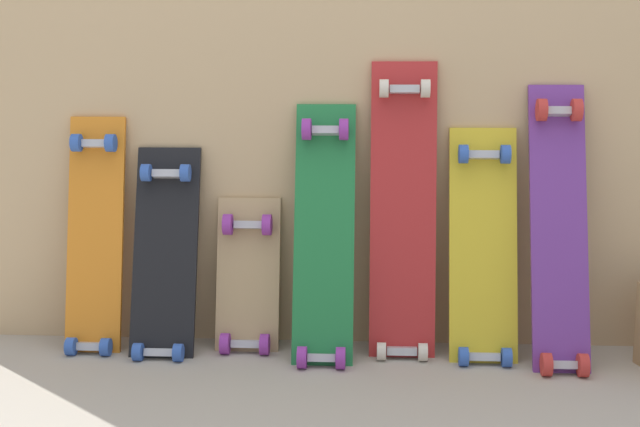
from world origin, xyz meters
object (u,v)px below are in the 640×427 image
(skateboard_green, at_px, (324,243))
(skateboard_black, at_px, (165,262))
(skateboard_yellow, at_px, (483,255))
(skateboard_orange, at_px, (95,244))
(skateboard_purple, at_px, (559,236))
(skateboard_natural, at_px, (248,284))
(skateboard_red, at_px, (403,220))

(skateboard_green, bearing_deg, skateboard_black, 177.60)
(skateboard_black, height_order, skateboard_yellow, skateboard_yellow)
(skateboard_orange, bearing_deg, skateboard_black, -5.88)
(skateboard_black, bearing_deg, skateboard_green, -2.40)
(skateboard_purple, bearing_deg, skateboard_green, 178.99)
(skateboard_natural, distance_m, skateboard_green, 0.30)
(skateboard_yellow, bearing_deg, skateboard_purple, -10.48)
(skateboard_natural, xyz_separation_m, skateboard_red, (0.49, -0.01, 0.21))
(skateboard_yellow, bearing_deg, skateboard_green, -176.70)
(skateboard_orange, height_order, skateboard_red, skateboard_red)
(skateboard_red, xyz_separation_m, skateboard_yellow, (0.25, -0.03, -0.10))
(skateboard_black, distance_m, skateboard_yellow, 1.00)
(skateboard_black, distance_m, skateboard_purple, 1.23)
(skateboard_red, height_order, skateboard_purple, skateboard_red)
(skateboard_black, relative_size, skateboard_green, 0.84)
(skateboard_purple, bearing_deg, skateboard_yellow, 169.52)
(skateboard_red, xyz_separation_m, skateboard_purple, (0.47, -0.07, -0.03))
(skateboard_orange, xyz_separation_m, skateboard_purple, (1.46, -0.06, 0.05))
(skateboard_red, bearing_deg, skateboard_green, -167.59)
(skateboard_yellow, bearing_deg, skateboard_red, 174.15)
(skateboard_green, xyz_separation_m, skateboard_yellow, (0.50, 0.03, -0.04))
(skateboard_black, distance_m, skateboard_green, 0.51)
(skateboard_black, bearing_deg, skateboard_orange, 174.12)
(skateboard_natural, bearing_deg, skateboard_yellow, -2.47)
(skateboard_orange, bearing_deg, skateboard_yellow, -0.77)
(skateboard_orange, distance_m, skateboard_yellow, 1.24)
(skateboard_natural, distance_m, skateboard_purple, 0.99)
(skateboard_natural, bearing_deg, skateboard_green, -13.66)
(skateboard_green, distance_m, skateboard_yellow, 0.50)
(skateboard_red, distance_m, skateboard_purple, 0.48)
(skateboard_natural, relative_size, skateboard_purple, 0.60)
(skateboard_green, height_order, skateboard_red, skateboard_red)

